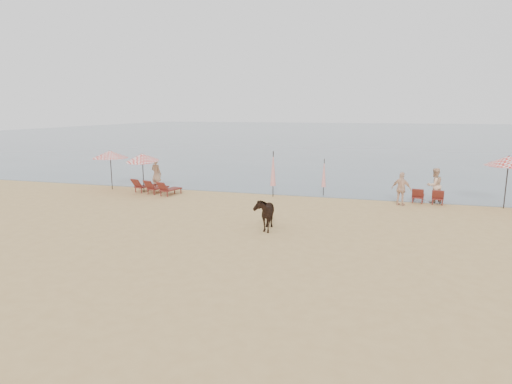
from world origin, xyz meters
TOP-DOWN VIEW (x-y plane):
  - ground at (0.00, 0.00)m, footprint 120.00×120.00m
  - sea at (0.00, 80.00)m, footprint 160.00×140.00m
  - lounger_cluster_left at (-6.94, 8.48)m, footprint 2.87×2.14m
  - lounger_cluster_right at (7.68, 10.04)m, footprint 1.67×1.62m
  - umbrella_open_left_a at (-10.14, 9.03)m, footprint 2.05×2.05m
  - umbrella_open_left_b at (-7.78, 8.66)m, footprint 1.84×1.87m
  - umbrella_open_right at (11.10, 9.77)m, footprint 2.10×2.10m
  - umbrella_closed_left at (2.32, 10.50)m, footprint 0.25×0.25m
  - umbrella_closed_right at (-0.31, 9.49)m, footprint 0.30×0.30m
  - cow at (0.92, 3.01)m, footprint 0.96×1.68m
  - beachgoer_left at (-7.47, 9.61)m, footprint 0.77×0.59m
  - beachgoer_right_a at (7.99, 10.31)m, footprint 1.09×1.04m
  - beachgoer_right_b at (6.33, 9.08)m, footprint 1.06×0.74m

SIDE VIEW (x-z plane):
  - ground at x=0.00m, z-range 0.00..0.00m
  - sea at x=0.00m, z-range -0.03..0.03m
  - lounger_cluster_right at x=7.68m, z-range 0.10..0.64m
  - lounger_cluster_left at x=-6.94m, z-range 0.11..0.67m
  - cow at x=0.92m, z-range 0.00..1.34m
  - beachgoer_right_b at x=6.33m, z-range 0.00..1.67m
  - beachgoer_right_a at x=7.99m, z-range 0.00..1.78m
  - beachgoer_left at x=-7.47m, z-range 0.00..1.89m
  - umbrella_closed_left at x=2.32m, z-range 0.24..2.29m
  - umbrella_closed_right at x=-0.31m, z-range 0.29..2.79m
  - umbrella_open_left_b at x=-7.78m, z-range 0.86..3.20m
  - umbrella_open_left_a at x=-10.14m, z-range 0.93..3.26m
  - umbrella_open_right at x=11.10m, z-range 1.02..3.58m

